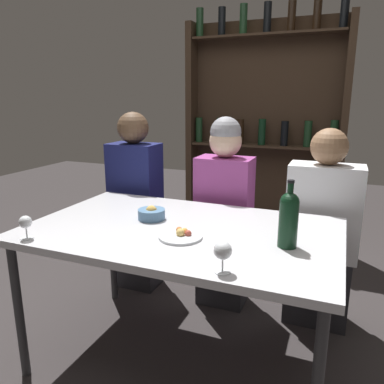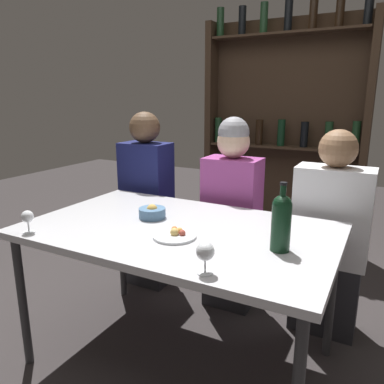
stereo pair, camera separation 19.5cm
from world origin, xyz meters
The scene contains 11 objects.
ground_plane centered at (0.00, 0.00, 0.00)m, with size 10.00×10.00×0.00m, color #332D2D.
dining_table centered at (0.00, 0.00, 0.71)m, with size 1.53×0.94×0.76m.
wine_rack_wall centered at (0.00, 1.93, 1.12)m, with size 1.47×0.21×2.19m.
wine_bottle centered at (0.52, -0.05, 0.90)m, with size 0.08×0.08×0.30m.
wine_glass_0 centered at (-0.60, -0.40, 0.84)m, with size 0.06×0.06×0.11m.
wine_glass_1 centered at (0.34, -0.39, 0.85)m, with size 0.07×0.07×0.12m.
food_plate_0 centered at (0.05, -0.13, 0.77)m, with size 0.20×0.20×0.04m.
snack_bowl centered at (-0.20, 0.06, 0.79)m, with size 0.14×0.14×0.08m.
seated_person_left centered at (-0.65, 0.66, 0.63)m, with size 0.35×0.22×1.30m.
seated_person_center centered at (0.02, 0.66, 0.63)m, with size 0.36×0.22×1.28m.
seated_person_right centered at (0.64, 0.66, 0.58)m, with size 0.42×0.22×1.23m.
Camera 2 is at (0.89, -1.53, 1.40)m, focal length 35.00 mm.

